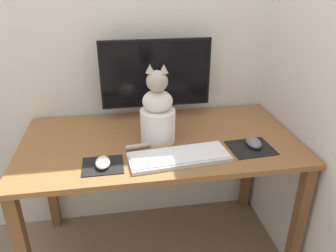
{
  "coord_description": "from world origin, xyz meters",
  "views": [
    {
      "loc": [
        -0.18,
        -1.39,
        1.46
      ],
      "look_at": [
        0.03,
        -0.11,
        0.84
      ],
      "focal_mm": 35.0,
      "sensor_mm": 36.0,
      "label": 1
    }
  ],
  "objects_px": {
    "monitor": "(156,77)",
    "computer_mouse_right": "(253,142)",
    "cat": "(158,114)",
    "computer_mouse_left": "(103,162)",
    "keyboard": "(179,157)"
  },
  "relations": [
    {
      "from": "computer_mouse_left",
      "to": "computer_mouse_right",
      "type": "bearing_deg",
      "value": 4.98
    },
    {
      "from": "keyboard",
      "to": "cat",
      "type": "relative_size",
      "value": 1.2
    },
    {
      "from": "monitor",
      "to": "keyboard",
      "type": "xyz_separation_m",
      "value": [
        0.04,
        -0.45,
        -0.22
      ]
    },
    {
      "from": "computer_mouse_right",
      "to": "computer_mouse_left",
      "type": "bearing_deg",
      "value": -175.02
    },
    {
      "from": "monitor",
      "to": "cat",
      "type": "height_order",
      "value": "monitor"
    },
    {
      "from": "monitor",
      "to": "cat",
      "type": "distance_m",
      "value": 0.28
    },
    {
      "from": "keyboard",
      "to": "computer_mouse_right",
      "type": "xyz_separation_m",
      "value": [
        0.36,
        0.05,
        0.01
      ]
    },
    {
      "from": "monitor",
      "to": "cat",
      "type": "relative_size",
      "value": 1.54
    },
    {
      "from": "monitor",
      "to": "keyboard",
      "type": "height_order",
      "value": "monitor"
    },
    {
      "from": "monitor",
      "to": "keyboard",
      "type": "distance_m",
      "value": 0.5
    },
    {
      "from": "keyboard",
      "to": "cat",
      "type": "height_order",
      "value": "cat"
    },
    {
      "from": "monitor",
      "to": "computer_mouse_right",
      "type": "bearing_deg",
      "value": -45.14
    },
    {
      "from": "monitor",
      "to": "computer_mouse_right",
      "type": "xyz_separation_m",
      "value": [
        0.4,
        -0.4,
        -0.21
      ]
    },
    {
      "from": "cat",
      "to": "monitor",
      "type": "bearing_deg",
      "value": 94.61
    },
    {
      "from": "keyboard",
      "to": "computer_mouse_right",
      "type": "bearing_deg",
      "value": 2.78
    }
  ]
}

